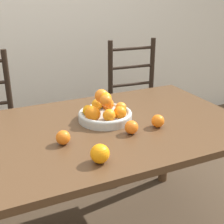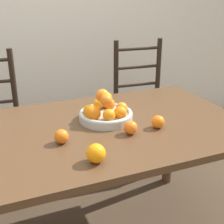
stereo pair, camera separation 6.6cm
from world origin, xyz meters
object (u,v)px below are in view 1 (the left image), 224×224
(orange_loose_1, at_px, (131,127))
(orange_loose_2, at_px, (63,137))
(orange_loose_0, at_px, (100,154))
(orange_loose_3, at_px, (158,121))
(fruit_bowl, at_px, (105,112))
(chair_right, at_px, (138,106))

(orange_loose_1, xyz_separation_m, orange_loose_2, (-0.33, 0.03, -0.00))
(orange_loose_0, distance_m, orange_loose_3, 0.45)
(fruit_bowl, relative_size, orange_loose_0, 3.58)
(orange_loose_1, bearing_deg, orange_loose_3, 3.82)
(orange_loose_1, relative_size, chair_right, 0.07)
(orange_loose_1, bearing_deg, fruit_bowl, 103.89)
(orange_loose_2, distance_m, orange_loose_3, 0.49)
(fruit_bowl, bearing_deg, orange_loose_3, -42.91)
(orange_loose_0, height_order, orange_loose_3, orange_loose_0)
(fruit_bowl, relative_size, orange_loose_1, 4.29)
(orange_loose_1, distance_m, orange_loose_2, 0.33)
(fruit_bowl, xyz_separation_m, chair_right, (0.60, 0.70, -0.30))
(fruit_bowl, distance_m, chair_right, 0.97)
(orange_loose_2, relative_size, chair_right, 0.06)
(orange_loose_0, relative_size, orange_loose_1, 1.20)
(orange_loose_3, relative_size, chair_right, 0.06)
(orange_loose_2, xyz_separation_m, orange_loose_3, (0.49, -0.02, -0.00))
(fruit_bowl, height_order, orange_loose_1, fruit_bowl)
(fruit_bowl, xyz_separation_m, orange_loose_2, (-0.28, -0.17, -0.01))
(orange_loose_1, bearing_deg, orange_loose_2, 174.13)
(orange_loose_0, bearing_deg, orange_loose_3, 25.76)
(orange_loose_0, bearing_deg, chair_right, 53.68)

